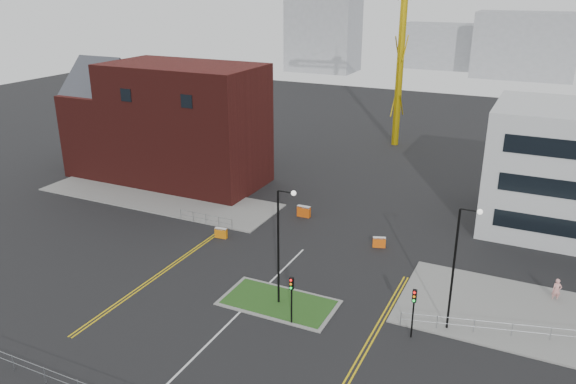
% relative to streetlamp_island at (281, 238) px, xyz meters
% --- Properties ---
extents(ground, '(200.00, 200.00, 0.00)m').
position_rel_streetlamp_island_xyz_m(ground, '(-2.22, -8.00, -5.41)').
color(ground, black).
rests_on(ground, ground).
extents(pavement_left, '(28.00, 8.00, 0.12)m').
position_rel_streetlamp_island_xyz_m(pavement_left, '(-22.22, 14.00, -5.35)').
color(pavement_left, slate).
rests_on(pavement_left, ground).
extents(pavement_right, '(24.00, 10.00, 0.12)m').
position_rel_streetlamp_island_xyz_m(pavement_right, '(19.78, 6.00, -5.35)').
color(pavement_right, slate).
rests_on(pavement_right, ground).
extents(island_kerb, '(8.60, 4.60, 0.08)m').
position_rel_streetlamp_island_xyz_m(island_kerb, '(-0.22, 0.00, -5.37)').
color(island_kerb, slate).
rests_on(island_kerb, ground).
extents(grass_island, '(8.00, 4.00, 0.12)m').
position_rel_streetlamp_island_xyz_m(grass_island, '(-0.22, 0.00, -5.35)').
color(grass_island, '#214717').
rests_on(grass_island, ground).
extents(brick_building, '(24.20, 10.07, 14.24)m').
position_rel_streetlamp_island_xyz_m(brick_building, '(-25.19, 20.00, 1.44)').
color(brick_building, '#421310').
rests_on(brick_building, ground).
extents(streetlamp_island, '(1.46, 0.36, 9.18)m').
position_rel_streetlamp_island_xyz_m(streetlamp_island, '(0.00, 0.00, 0.00)').
color(streetlamp_island, black).
rests_on(streetlamp_island, ground).
extents(streetlamp_right_near, '(1.46, 0.36, 9.18)m').
position_rel_streetlamp_island_xyz_m(streetlamp_right_near, '(12.00, 2.00, 0.00)').
color(streetlamp_right_near, black).
rests_on(streetlamp_right_near, ground).
extents(traffic_light_island, '(0.28, 0.33, 3.65)m').
position_rel_streetlamp_island_xyz_m(traffic_light_island, '(1.78, -2.02, -2.85)').
color(traffic_light_island, black).
rests_on(traffic_light_island, ground).
extents(traffic_light_right, '(0.28, 0.33, 3.65)m').
position_rel_streetlamp_island_xyz_m(traffic_light_right, '(9.78, -0.02, -2.85)').
color(traffic_light_right, black).
rests_on(traffic_light_right, ground).
extents(railing_left, '(6.05, 0.05, 1.10)m').
position_rel_streetlamp_island_xyz_m(railing_left, '(-13.22, 10.00, -4.67)').
color(railing_left, gray).
rests_on(railing_left, ground).
extents(railing_right, '(19.05, 5.05, 1.10)m').
position_rel_streetlamp_island_xyz_m(railing_right, '(18.28, 3.50, -4.63)').
color(railing_right, gray).
rests_on(railing_right, ground).
extents(centre_line, '(0.15, 30.00, 0.01)m').
position_rel_streetlamp_island_xyz_m(centre_line, '(-2.22, -6.00, -5.41)').
color(centre_line, silver).
rests_on(centre_line, ground).
extents(yellow_left_a, '(0.12, 24.00, 0.01)m').
position_rel_streetlamp_island_xyz_m(yellow_left_a, '(-11.22, 2.00, -5.41)').
color(yellow_left_a, gold).
rests_on(yellow_left_a, ground).
extents(yellow_left_b, '(0.12, 24.00, 0.01)m').
position_rel_streetlamp_island_xyz_m(yellow_left_b, '(-10.92, 2.00, -5.41)').
color(yellow_left_b, gold).
rests_on(yellow_left_b, ground).
extents(yellow_right_a, '(0.12, 20.00, 0.01)m').
position_rel_streetlamp_island_xyz_m(yellow_right_a, '(7.28, -2.00, -5.41)').
color(yellow_right_a, gold).
rests_on(yellow_right_a, ground).
extents(yellow_right_b, '(0.12, 20.00, 0.01)m').
position_rel_streetlamp_island_xyz_m(yellow_right_b, '(7.58, -2.00, -5.41)').
color(yellow_right_b, gold).
rests_on(yellow_right_b, ground).
extents(skyline_a, '(18.00, 12.00, 22.00)m').
position_rel_streetlamp_island_xyz_m(skyline_a, '(-42.22, 112.00, 5.59)').
color(skyline_a, gray).
rests_on(skyline_a, ground).
extents(skyline_b, '(24.00, 12.00, 16.00)m').
position_rel_streetlamp_island_xyz_m(skyline_b, '(7.78, 122.00, 2.59)').
color(skyline_b, gray).
rests_on(skyline_b, ground).
extents(skyline_d, '(30.00, 12.00, 12.00)m').
position_rel_streetlamp_island_xyz_m(skyline_d, '(-10.22, 132.00, 0.59)').
color(skyline_d, gray).
rests_on(skyline_d, ground).
extents(pedestrian, '(0.75, 0.58, 1.82)m').
position_rel_streetlamp_island_xyz_m(pedestrian, '(18.47, 9.25, -4.50)').
color(pedestrian, pink).
rests_on(pedestrian, ground).
extents(barrier_left, '(1.20, 0.54, 0.98)m').
position_rel_streetlamp_island_xyz_m(barrier_left, '(-10.22, 8.00, -4.88)').
color(barrier_left, '#CE6E0B').
rests_on(barrier_left, ground).
extents(barrier_mid, '(1.37, 0.46, 1.15)m').
position_rel_streetlamp_island_xyz_m(barrier_mid, '(-5.26, 16.00, -4.79)').
color(barrier_mid, '#C7490B').
rests_on(barrier_mid, ground).
extents(barrier_right, '(1.21, 0.75, 0.97)m').
position_rel_streetlamp_island_xyz_m(barrier_right, '(3.78, 12.45, -4.89)').
color(barrier_right, '#ED5B0D').
rests_on(barrier_right, ground).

